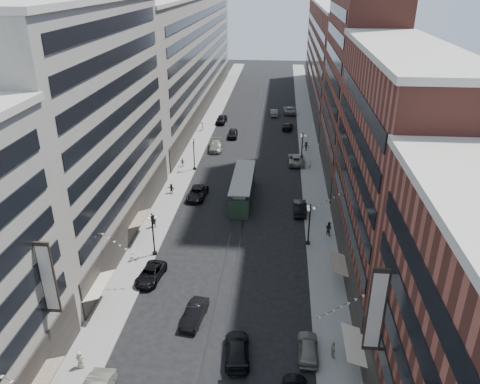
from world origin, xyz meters
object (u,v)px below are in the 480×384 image
(streetcar, at_px, (243,189))
(lamppost_se_far, at_px, (309,223))
(lamppost_se_mid, at_px, (302,147))
(pedestrian_7, at_px, (329,229))
(lamppost_sw_mid, at_px, (194,153))
(car_6, at_px, (237,350))
(car_11, at_px, (296,159))
(car_13, at_px, (233,133))
(car_10, at_px, (300,207))
(car_5, at_px, (195,314))
(pedestrian_5, at_px, (171,189))
(car_extra_0, at_px, (290,110))
(pedestrian_2, at_px, (154,221))
(pedestrian_6, at_px, (183,162))
(lamppost_sw_far, at_px, (153,233))
(pedestrian_8, at_px, (309,165))
(pedestrian_4, at_px, (333,350))
(car_9, at_px, (221,119))
(car_12, at_px, (288,126))
(car_2, at_px, (151,274))
(car_8, at_px, (216,146))
(pedestrian_1, at_px, (80,360))
(pedestrian_9, at_px, (306,146))
(car_4, at_px, (308,348))
(car_7, at_px, (197,193))
(car_14, at_px, (274,113))
(pedestrian_extra_0, at_px, (202,126))

(streetcar, bearing_deg, lamppost_se_far, -53.36)
(lamppost_se_mid, height_order, streetcar, lamppost_se_mid)
(lamppost_se_far, xyz_separation_m, pedestrian_7, (2.71, 2.46, -2.00))
(lamppost_sw_mid, height_order, car_6, lamppost_sw_mid)
(car_11, height_order, car_13, car_11)
(lamppost_se_mid, relative_size, car_10, 1.10)
(car_5, distance_m, pedestrian_5, 29.55)
(pedestrian_5, xyz_separation_m, car_extra_0, (18.38, 47.74, -0.06))
(pedestrian_2, bearing_deg, lamppost_se_mid, 70.40)
(car_10, distance_m, pedestrian_6, 25.25)
(lamppost_sw_far, bearing_deg, car_11, 61.12)
(car_6, relative_size, pedestrian_8, 3.33)
(lamppost_sw_mid, distance_m, pedestrian_4, 46.39)
(streetcar, relative_size, car_5, 2.85)
(lamppost_se_mid, relative_size, pedestrian_5, 3.65)
(car_10, xyz_separation_m, car_extra_0, (-1.06, 52.28, 0.02))
(lamppost_se_far, height_order, car_9, lamppost_se_far)
(car_12, bearing_deg, car_5, 87.82)
(lamppost_se_mid, relative_size, pedestrian_6, 3.53)
(car_2, bearing_deg, car_11, 72.68)
(pedestrian_2, xyz_separation_m, car_8, (3.99, 31.06, -0.21))
(pedestrian_1, distance_m, car_extra_0, 84.94)
(pedestrian_1, xyz_separation_m, pedestrian_8, (21.45, 46.96, -0.03))
(streetcar, distance_m, pedestrian_9, 24.02)
(pedestrian_4, bearing_deg, car_5, 67.25)
(pedestrian_2, height_order, pedestrian_9, pedestrian_2)
(lamppost_se_far, bearing_deg, car_4, -92.45)
(car_2, height_order, car_5, car_5)
(lamppost_sw_mid, height_order, car_4, lamppost_sw_mid)
(car_12, relative_size, pedestrian_5, 3.27)
(pedestrian_4, distance_m, car_12, 66.96)
(pedestrian_8, bearing_deg, car_7, 9.85)
(car_12, xyz_separation_m, car_14, (-3.20, 10.47, 0.08))
(car_extra_0, bearing_deg, pedestrian_7, 92.12)
(pedestrian_5, bearing_deg, pedestrian_4, -33.30)
(lamppost_sw_mid, bearing_deg, car_7, -77.68)
(car_5, bearing_deg, lamppost_se_far, 60.34)
(car_2, bearing_deg, pedestrian_5, 104.03)
(pedestrian_9, bearing_deg, car_12, 111.73)
(car_6, height_order, car_9, car_9)
(pedestrian_5, bearing_deg, pedestrian_extra_0, 113.63)
(lamppost_sw_far, distance_m, pedestrian_2, 6.97)
(car_6, distance_m, pedestrian_8, 45.22)
(lamppost_sw_mid, height_order, pedestrian_4, lamppost_sw_mid)
(lamppost_sw_mid, xyz_separation_m, car_5, (6.83, -38.05, -2.32))
(car_6, relative_size, pedestrian_4, 3.25)
(lamppost_se_far, bearing_deg, car_2, -153.33)
(car_10, bearing_deg, car_14, -84.99)
(car_4, bearing_deg, lamppost_se_mid, -90.60)
(car_5, bearing_deg, lamppost_sw_far, 129.62)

